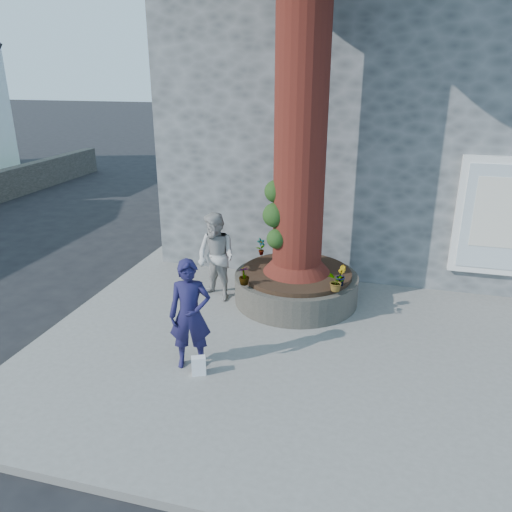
# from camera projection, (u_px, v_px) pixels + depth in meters

# --- Properties ---
(ground) EXTENTS (120.00, 120.00, 0.00)m
(ground) POSITION_uv_depth(u_px,v_px,m) (222.00, 354.00, 7.90)
(ground) COLOR black
(ground) RESTS_ON ground
(pavement) EXTENTS (9.00, 8.00, 0.12)m
(pavement) POSITION_uv_depth(u_px,v_px,m) (325.00, 333.00, 8.42)
(pavement) COLOR slate
(pavement) RESTS_ON ground
(yellow_line) EXTENTS (0.10, 30.00, 0.01)m
(yellow_line) POSITION_uv_depth(u_px,v_px,m) (88.00, 305.00, 9.55)
(yellow_line) COLOR yellow
(yellow_line) RESTS_ON ground
(stone_shop) EXTENTS (10.30, 8.30, 6.30)m
(stone_shop) POSITION_uv_depth(u_px,v_px,m) (403.00, 114.00, 12.69)
(stone_shop) COLOR #4E5153
(stone_shop) RESTS_ON ground
(planter) EXTENTS (2.30, 2.30, 0.60)m
(planter) POSITION_uv_depth(u_px,v_px,m) (296.00, 286.00, 9.37)
(planter) COLOR black
(planter) RESTS_ON pavement
(man) EXTENTS (0.69, 0.55, 1.66)m
(man) POSITION_uv_depth(u_px,v_px,m) (190.00, 315.00, 7.11)
(man) COLOR #19163F
(man) RESTS_ON pavement
(woman) EXTENTS (1.00, 0.91, 1.67)m
(woman) POSITION_uv_depth(u_px,v_px,m) (216.00, 257.00, 9.27)
(woman) COLOR #ABA7A4
(woman) RESTS_ON pavement
(shopping_bag) EXTENTS (0.23, 0.19, 0.28)m
(shopping_bag) POSITION_uv_depth(u_px,v_px,m) (199.00, 366.00, 7.12)
(shopping_bag) COLOR white
(shopping_bag) RESTS_ON pavement
(plant_a) EXTENTS (0.21, 0.22, 0.35)m
(plant_a) POSITION_uv_depth(u_px,v_px,m) (261.00, 247.00, 9.99)
(plant_a) COLOR gray
(plant_a) RESTS_ON planter
(plant_b) EXTENTS (0.21, 0.21, 0.35)m
(plant_b) POSITION_uv_depth(u_px,v_px,m) (341.00, 275.00, 8.60)
(plant_b) COLOR gray
(plant_b) RESTS_ON planter
(plant_c) EXTENTS (0.26, 0.26, 0.33)m
(plant_c) POSITION_uv_depth(u_px,v_px,m) (244.00, 276.00, 8.62)
(plant_c) COLOR gray
(plant_c) RESTS_ON planter
(plant_d) EXTENTS (0.38, 0.40, 0.33)m
(plant_d) POSITION_uv_depth(u_px,v_px,m) (336.00, 282.00, 8.36)
(plant_d) COLOR gray
(plant_d) RESTS_ON planter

